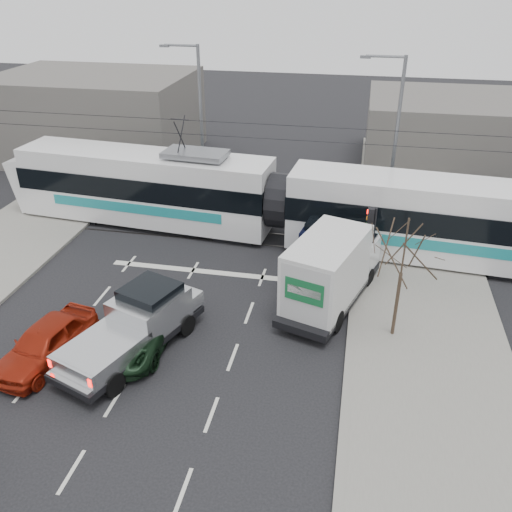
% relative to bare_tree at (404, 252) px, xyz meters
% --- Properties ---
extents(ground, '(120.00, 120.00, 0.00)m').
position_rel_bare_tree_xyz_m(ground, '(-7.60, -2.50, -3.79)').
color(ground, black).
rests_on(ground, ground).
extents(sidewalk_right, '(6.00, 60.00, 0.15)m').
position_rel_bare_tree_xyz_m(sidewalk_right, '(1.40, -2.50, -3.72)').
color(sidewalk_right, gray).
rests_on(sidewalk_right, ground).
extents(rails, '(60.00, 1.60, 0.03)m').
position_rel_bare_tree_xyz_m(rails, '(-7.60, 7.50, -3.78)').
color(rails, '#33302D').
rests_on(rails, ground).
extents(building_left, '(14.00, 10.00, 6.00)m').
position_rel_bare_tree_xyz_m(building_left, '(-21.60, 19.50, -0.79)').
color(building_left, '#605B57').
rests_on(building_left, ground).
extents(building_right, '(12.00, 10.00, 5.00)m').
position_rel_bare_tree_xyz_m(building_right, '(4.40, 21.50, -1.29)').
color(building_right, '#605B57').
rests_on(building_right, ground).
extents(bare_tree, '(2.40, 2.40, 5.00)m').
position_rel_bare_tree_xyz_m(bare_tree, '(0.00, 0.00, 0.00)').
color(bare_tree, '#47382B').
rests_on(bare_tree, ground).
extents(traffic_signal, '(0.44, 0.44, 3.60)m').
position_rel_bare_tree_xyz_m(traffic_signal, '(-1.13, 4.00, -1.05)').
color(traffic_signal, black).
rests_on(traffic_signal, ground).
extents(street_lamp_near, '(2.38, 0.25, 9.00)m').
position_rel_bare_tree_xyz_m(street_lamp_near, '(-0.29, 11.50, 1.32)').
color(street_lamp_near, slate).
rests_on(street_lamp_near, ground).
extents(street_lamp_far, '(2.38, 0.25, 9.00)m').
position_rel_bare_tree_xyz_m(street_lamp_far, '(-11.79, 13.50, 1.32)').
color(street_lamp_far, slate).
rests_on(street_lamp_far, ground).
extents(catenary, '(60.00, 0.20, 7.00)m').
position_rel_bare_tree_xyz_m(catenary, '(-7.60, 7.50, 0.09)').
color(catenary, black).
rests_on(catenary, ground).
extents(tram, '(29.77, 5.60, 6.05)m').
position_rel_bare_tree_xyz_m(tram, '(-5.80, 7.67, -1.65)').
color(tram, white).
rests_on(tram, ground).
extents(silver_pickup, '(4.17, 6.67, 2.30)m').
position_rel_bare_tree_xyz_m(silver_pickup, '(-9.53, -2.60, -2.65)').
color(silver_pickup, black).
rests_on(silver_pickup, ground).
extents(box_truck, '(4.17, 7.01, 3.32)m').
position_rel_bare_tree_xyz_m(box_truck, '(-2.64, 1.91, -2.15)').
color(box_truck, black).
rests_on(box_truck, ground).
extents(navy_pickup, '(2.85, 5.65, 2.27)m').
position_rel_bare_tree_xyz_m(navy_pickup, '(-3.33, 4.84, -2.67)').
color(navy_pickup, black).
rests_on(navy_pickup, ground).
extents(green_car, '(2.68, 5.60, 1.54)m').
position_rel_bare_tree_xyz_m(green_car, '(-9.66, -2.20, -3.02)').
color(green_car, black).
rests_on(green_car, ground).
extents(red_car, '(2.62, 4.76, 1.53)m').
position_rel_bare_tree_xyz_m(red_car, '(-12.61, -3.96, -3.03)').
color(red_car, '#9A200E').
rests_on(red_car, ground).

